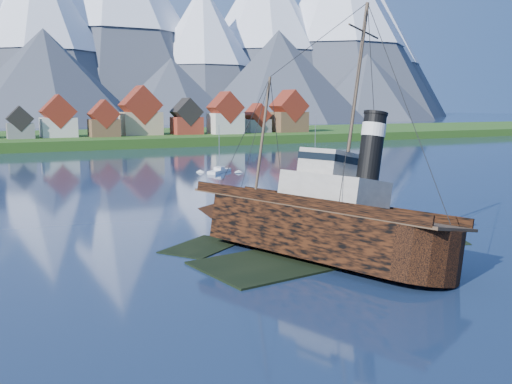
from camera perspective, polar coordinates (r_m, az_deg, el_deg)
name	(u,v)px	position (r m, az deg, el deg)	size (l,w,h in m)	color
ground	(314,250)	(54.54, 5.84, -5.83)	(1400.00, 1400.00, 0.00)	#182743
shoal	(318,247)	(57.31, 6.19, -5.48)	(31.71, 21.24, 1.14)	black
shore_bank	(59,143)	(216.77, -19.10, 4.65)	(600.00, 80.00, 3.20)	#294F16
seawall	(77,151)	(179.26, -17.47, 3.97)	(600.00, 2.50, 2.00)	#3F3D38
tugboat_wreck	(303,221)	(53.06, 4.77, -2.87)	(7.06, 30.41, 24.10)	black
sailboat_d	(219,172)	(115.75, -3.68, 2.06)	(6.77, 6.17, 10.02)	silver
sailboat_e	(315,154)	(158.30, 5.92, 3.84)	(4.64, 10.24, 11.53)	silver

